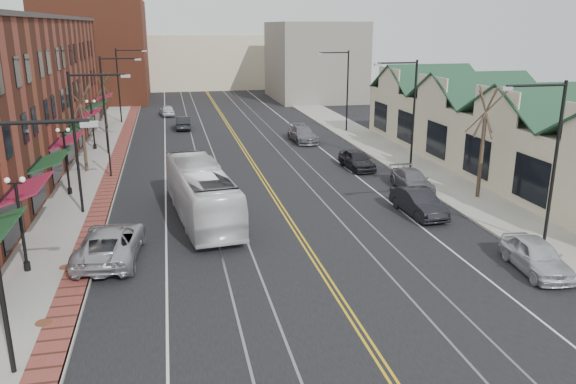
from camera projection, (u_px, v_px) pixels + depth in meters
name	position (u px, v px, depth m)	size (l,w,h in m)	color
ground	(363.00, 335.00, 19.88)	(160.00, 160.00, 0.00)	black
sidewalk_left	(83.00, 194.00, 36.22)	(4.00, 120.00, 0.15)	gray
sidewalk_right	(428.00, 174.00, 41.00)	(4.00, 120.00, 0.15)	gray
building_right	(505.00, 141.00, 41.56)	(8.00, 36.00, 4.60)	beige
backdrop_left	(96.00, 51.00, 80.31)	(14.00, 18.00, 14.00)	brown
backdrop_mid	(202.00, 61.00, 98.27)	(22.00, 14.00, 9.00)	beige
backdrop_right	(314.00, 61.00, 82.23)	(12.00, 16.00, 11.00)	slate
streetlight_l_0	(7.00, 224.00, 16.25)	(3.33, 0.25, 8.00)	black
streetlight_l_1	(82.00, 128.00, 31.24)	(3.33, 0.25, 8.00)	black
streetlight_l_2	(109.00, 95.00, 46.24)	(3.33, 0.25, 8.00)	black
streetlight_l_3	(122.00, 78.00, 61.24)	(3.33, 0.25, 8.00)	black
streetlight_r_0	(549.00, 148.00, 26.27)	(3.33, 0.25, 8.00)	black
streetlight_r_1	(409.00, 103.00, 41.27)	(3.33, 0.25, 8.00)	black
streetlight_r_2	(343.00, 82.00, 56.27)	(3.33, 0.25, 8.00)	black
lamppost_l_1	(21.00, 227.00, 24.20)	(0.84, 0.28, 4.27)	black
lamppost_l_2	(67.00, 163.00, 35.45)	(0.84, 0.28, 4.27)	black
lamppost_l_3	(93.00, 126.00, 48.57)	(0.84, 0.28, 4.27)	black
tree_left_near	(82.00, 126.00, 40.76)	(1.78, 1.37, 6.48)	#382B21
tree_left_far	(104.00, 101.00, 55.82)	(1.66, 1.28, 6.02)	#382B21
tree_right_mid	(483.00, 141.00, 34.43)	(1.90, 1.46, 6.93)	#382B21
manhole_mid	(44.00, 323.00, 20.42)	(0.60, 0.60, 0.02)	#592D19
manhole_far	(66.00, 267.00, 25.10)	(0.60, 0.60, 0.02)	#592D19
traffic_signal	(108.00, 146.00, 39.60)	(0.18, 0.15, 3.80)	black
transit_bus	(201.00, 193.00, 31.42)	(2.58, 11.03, 3.07)	white
parked_suv	(111.00, 243.00, 26.12)	(2.69, 5.83, 1.62)	#AEB0B6
parked_car_a	(536.00, 256.00, 24.87)	(1.75, 4.35, 1.48)	silver
parked_car_b	(419.00, 202.00, 32.30)	(1.58, 4.53, 1.49)	black
parked_car_c	(412.00, 180.00, 37.22)	(1.85, 4.56, 1.32)	slate
parked_car_d	(357.00, 160.00, 42.61)	(1.74, 4.32, 1.47)	black
distant_car_left	(183.00, 123.00, 58.97)	(1.46, 4.19, 1.38)	black
distant_car_right	(303.00, 134.00, 52.53)	(2.06, 5.06, 1.47)	slate
distant_car_far	(167.00, 110.00, 67.80)	(1.57, 3.91, 1.33)	silver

